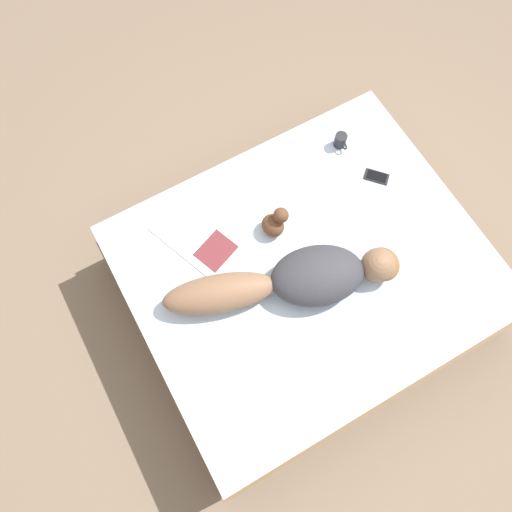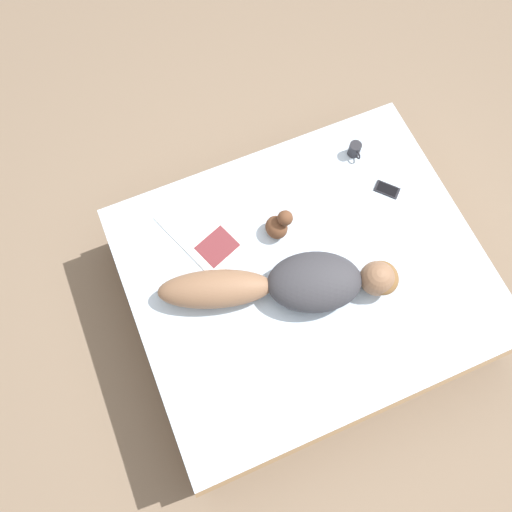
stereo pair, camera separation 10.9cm
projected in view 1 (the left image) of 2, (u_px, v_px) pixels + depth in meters
ground_plane at (300, 292)px, 3.32m from camera, size 12.00×12.00×0.00m
bed at (304, 280)px, 3.06m from camera, size 1.70×2.01×0.55m
person at (295, 280)px, 2.67m from camera, size 0.62×1.29×0.21m
open_magazine at (199, 238)px, 2.85m from camera, size 0.59×0.46×0.01m
coffee_mug at (341, 140)px, 3.03m from camera, size 0.11×0.07×0.09m
cell_phone at (377, 177)px, 2.99m from camera, size 0.16×0.15×0.01m
plush_toy at (275, 223)px, 2.80m from camera, size 0.14×0.15×0.19m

